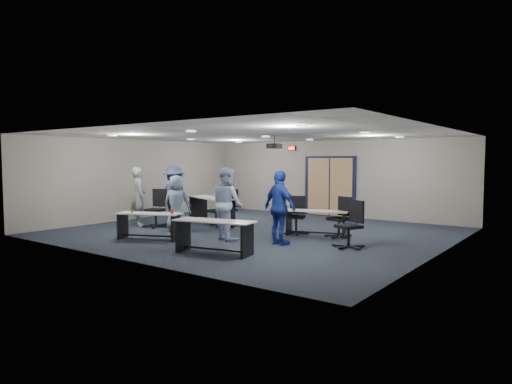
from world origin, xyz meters
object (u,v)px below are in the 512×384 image
Objects in this scene: chair_back_c at (296,215)px; person_back at (174,196)px; chair_back_b at (227,208)px; person_gray at (139,196)px; table_front_right at (214,231)px; chair_loose_left at (156,208)px; table_back_right at (316,219)px; table_back_left at (211,206)px; chair_loose_right at (349,224)px; chair_back_a at (216,210)px; chair_back_d at (339,217)px; person_plaid at (177,203)px; person_lightblue at (227,203)px; table_front_left at (149,221)px; person_navy at (280,208)px.

person_back reaches higher than chair_back_c.
person_gray reaches higher than chair_back_b.
table_front_right is 4.41m from chair_loose_left.
table_back_right is at bearing -134.42° from person_gray.
chair_loose_right reaches higher than table_back_left.
table_back_left is at bearing -167.57° from chair_loose_right.
chair_back_c reaches higher than chair_back_a.
table_back_left is 2.06× the size of chair_back_d.
table_back_right is 1.77m from chair_loose_right.
table_back_right is at bearing 168.21° from chair_loose_right.
table_front_right is 3.33m from person_plaid.
person_back reaches higher than chair_loose_left.
chair_back_b reaches higher than chair_loose_right.
chair_back_a is 1.72m from person_plaid.
person_back is at bearing -134.25° from chair_back_b.
person_lightblue is at bearing 149.39° from person_plaid.
chair_loose_left reaches higher than chair_back_a.
table_front_left is 3.89m from chair_back_c.
chair_loose_left is 0.64× the size of person_navy.
person_lightblue is at bearing -121.08° from chair_back_d.
table_front_left is 1.69× the size of chair_back_c.
table_front_left is 0.80× the size of table_back_left.
chair_loose_right reaches higher than chair_back_c.
person_navy is at bearing -94.69° from chair_back_d.
chair_loose_right is at bearing -54.61° from table_back_right.
chair_back_c reaches higher than table_back_left.
chair_loose_left is at bearing -118.30° from chair_back_a.
person_plaid reaches higher than table_front_right.
person_plaid reaches higher than table_back_left.
chair_back_c is at bearing -173.59° from person_back.
table_front_right is 4.44m from chair_back_a.
chair_back_b is at bearing -28.66° from person_lightblue.
person_back is (-5.08, -0.97, 0.39)m from chair_back_d.
table_front_right is 1.03× the size of person_gray.
table_front_right is 1.71× the size of chair_loose_right.
chair_back_d is at bearing 149.91° from chair_loose_right.
person_gray is (-2.31, -1.43, 0.33)m from chair_back_b.
person_back is (-4.48, -0.85, 0.45)m from table_back_right.
person_plaid is at bearing -80.86° from chair_back_a.
table_back_left is at bearing -174.29° from chair_back_b.
chair_back_a is 0.52× the size of person_navy.
person_navy is at bearing -18.37° from chair_loose_left.
table_front_left is 2.58m from person_gray.
person_plaid is 1.29m from person_back.
table_back_right is 3.54m from chair_back_a.
table_front_left is at bearing -152.63° from chair_back_c.
person_back is (-1.52, -0.69, 0.35)m from chair_back_b.
person_gray is at bearing 17.10° from person_lightblue.
person_back is at bearing 135.42° from table_front_right.
chair_back_b is at bearing 114.51° from table_front_right.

